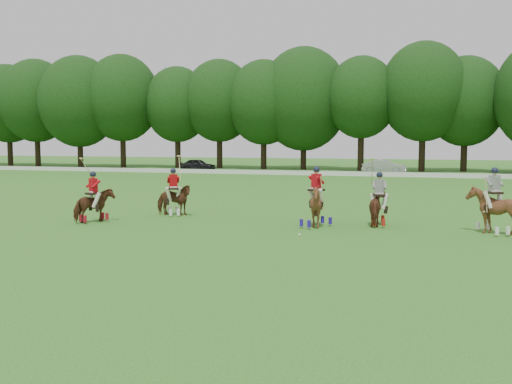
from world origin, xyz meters
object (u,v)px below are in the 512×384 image
(polo_red_a, at_px, (94,204))
(polo_red_b, at_px, (174,199))
(car_mid, at_px, (384,167))
(polo_red_c, at_px, (316,205))
(car_left, at_px, (198,165))
(polo_ball, at_px, (299,235))
(polo_stripe_b, at_px, (493,210))
(polo_stripe_a, at_px, (379,207))

(polo_red_a, bearing_deg, polo_red_b, 52.67)
(car_mid, xyz_separation_m, polo_red_b, (-6.76, -36.10, 0.03))
(polo_red_a, height_order, polo_red_c, polo_red_a)
(car_left, height_order, polo_red_b, polo_red_b)
(car_left, height_order, polo_ball, car_left)
(polo_ball, bearing_deg, polo_red_a, 174.58)
(polo_red_a, bearing_deg, polo_stripe_b, 6.16)
(car_mid, relative_size, polo_red_a, 1.66)
(car_mid, distance_m, polo_red_c, 37.66)
(polo_red_c, xyz_separation_m, polo_ball, (-0.16, -2.27, -0.83))
(polo_stripe_b, bearing_deg, car_mid, 100.17)
(car_left, height_order, polo_stripe_b, polo_stripe_b)
(car_left, height_order, polo_red_c, polo_red_c)
(car_mid, bearing_deg, polo_stripe_b, -168.64)
(polo_stripe_b, relative_size, polo_ball, 27.25)
(car_mid, distance_m, polo_ball, 39.94)
(car_left, bearing_deg, polo_stripe_a, -146.70)
(polo_red_c, bearing_deg, polo_red_a, -171.24)
(car_mid, distance_m, polo_stripe_b, 37.97)
(polo_stripe_a, bearing_deg, polo_ball, -126.74)
(polo_stripe_a, height_order, polo_stripe_b, polo_stripe_a)
(car_left, relative_size, polo_stripe_a, 1.46)
(car_left, xyz_separation_m, polo_stripe_a, (23.17, -36.56, 0.10))
(polo_stripe_b, bearing_deg, polo_red_c, -177.51)
(polo_red_b, bearing_deg, car_left, 111.06)
(polo_red_c, height_order, polo_stripe_a, polo_stripe_a)
(car_mid, bearing_deg, polo_red_a, 168.17)
(car_mid, xyz_separation_m, polo_ball, (-0.01, -39.93, -0.69))
(car_left, distance_m, polo_stripe_b, 46.33)
(car_left, xyz_separation_m, car_mid, (20.66, 0.00, 0.06))
(car_mid, bearing_deg, polo_red_c, -178.58)
(polo_red_b, relative_size, polo_stripe_b, 1.11)
(car_mid, distance_m, polo_red_b, 36.73)
(polo_red_b, distance_m, polo_stripe_a, 9.28)
(polo_red_c, bearing_deg, polo_red_b, 167.29)
(car_left, distance_m, polo_ball, 44.96)
(car_left, xyz_separation_m, polo_red_c, (20.82, -37.66, 0.20))
(car_left, height_order, polo_stripe_a, polo_stripe_a)
(polo_red_a, height_order, polo_ball, polo_red_a)
(polo_ball, bearing_deg, polo_stripe_b, 20.84)
(polo_red_a, xyz_separation_m, polo_stripe_a, (11.54, 2.52, 0.01))
(car_mid, height_order, polo_red_c, polo_red_c)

